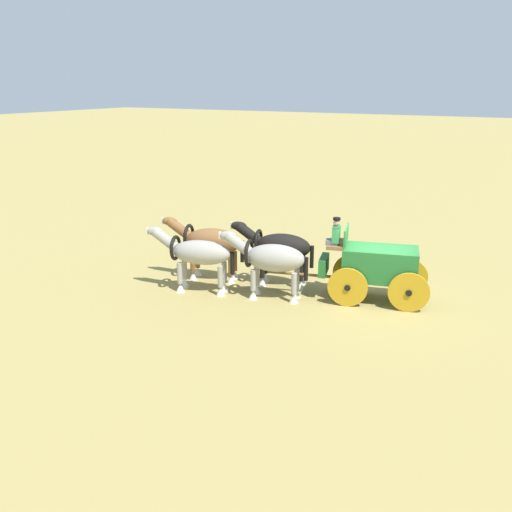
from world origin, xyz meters
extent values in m
plane|color=#9E8C4C|center=(0.00, 0.00, 0.00)|extent=(220.00, 220.00, 0.00)
cube|color=#236B2D|center=(0.00, 0.00, 1.29)|extent=(2.67, 1.90, 1.08)
cube|color=brown|center=(1.40, 0.39, 1.88)|extent=(0.85, 1.28, 0.12)
cube|color=#236B2D|center=(1.79, 0.49, 1.10)|extent=(0.51, 1.07, 0.60)
cube|color=#236B2D|center=(1.12, 0.31, 2.21)|extent=(0.37, 1.15, 0.55)
cube|color=gold|center=(0.00, 0.00, 0.65)|extent=(2.60, 0.86, 0.16)
cylinder|color=gold|center=(0.73, 0.98, 0.65)|extent=(1.28, 0.42, 1.31)
cylinder|color=black|center=(0.73, 0.98, 0.65)|extent=(0.24, 0.23, 0.20)
cylinder|color=gold|center=(1.13, -0.47, 0.65)|extent=(1.28, 0.42, 1.31)
cylinder|color=black|center=(1.13, -0.47, 0.65)|extent=(0.24, 0.23, 0.20)
cylinder|color=gold|center=(-1.13, 0.47, 0.65)|extent=(1.28, 0.42, 1.31)
cylinder|color=black|center=(-1.13, 0.47, 0.65)|extent=(0.24, 0.23, 0.20)
cylinder|color=gold|center=(-0.73, -0.98, 0.65)|extent=(1.28, 0.42, 1.31)
cylinder|color=black|center=(-0.73, -0.98, 0.65)|extent=(0.24, 0.23, 0.20)
cylinder|color=brown|center=(2.42, 0.66, 0.70)|extent=(2.53, 0.78, 0.10)
cube|color=slate|center=(1.44, 0.69, 2.02)|extent=(0.47, 0.41, 0.16)
cube|color=#338C4C|center=(1.33, 0.66, 2.29)|extent=(0.33, 0.41, 0.55)
sphere|color=tan|center=(1.33, 0.66, 2.68)|extent=(0.22, 0.22, 0.22)
cylinder|color=black|center=(1.33, 0.66, 2.81)|extent=(0.24, 0.24, 0.08)
ellipsoid|color=#9E998E|center=(3.11, 1.53, 1.43)|extent=(2.17, 1.42, 0.93)
cylinder|color=#9E998E|center=(3.72, 1.96, 0.68)|extent=(0.18, 0.18, 0.73)
cone|color=silver|center=(3.72, 1.96, 0.16)|extent=(0.30, 0.30, 0.31)
cylinder|color=#9E998E|center=(3.85, 1.47, 0.68)|extent=(0.18, 0.18, 0.73)
cone|color=silver|center=(3.85, 1.47, 0.16)|extent=(0.30, 0.30, 0.31)
cylinder|color=#9E998E|center=(2.37, 1.59, 0.68)|extent=(0.18, 0.18, 0.73)
cone|color=silver|center=(2.37, 1.59, 0.16)|extent=(0.30, 0.30, 0.31)
cylinder|color=#9E998E|center=(2.51, 1.10, 0.68)|extent=(0.18, 0.18, 0.73)
cone|color=silver|center=(2.51, 1.10, 0.16)|extent=(0.30, 0.30, 0.31)
cylinder|color=#9E998E|center=(4.34, 1.86, 1.83)|extent=(1.01, 0.60, 0.81)
ellipsoid|color=#9E998E|center=(4.69, 1.96, 2.09)|extent=(0.65, 0.41, 0.32)
cube|color=silver|center=(4.96, 2.03, 2.09)|extent=(0.08, 0.11, 0.24)
torus|color=black|center=(3.98, 1.77, 1.53)|extent=(0.37, 0.95, 0.95)
cylinder|color=black|center=(2.10, 1.25, 1.13)|extent=(0.14, 0.14, 0.80)
ellipsoid|color=black|center=(3.46, 0.27, 1.46)|extent=(2.16, 1.42, 0.93)
cylinder|color=black|center=(4.06, 0.70, 0.69)|extent=(0.18, 0.18, 0.75)
cone|color=silver|center=(4.06, 0.70, 0.16)|extent=(0.30, 0.30, 0.32)
cylinder|color=black|center=(4.19, 0.21, 0.69)|extent=(0.18, 0.18, 0.75)
cone|color=silver|center=(4.19, 0.21, 0.16)|extent=(0.30, 0.30, 0.32)
cylinder|color=black|center=(2.72, 0.34, 0.69)|extent=(0.18, 0.18, 0.75)
cone|color=silver|center=(2.72, 0.34, 0.16)|extent=(0.30, 0.30, 0.32)
cylinder|color=black|center=(2.85, -0.16, 0.69)|extent=(0.18, 0.18, 0.75)
cone|color=silver|center=(2.85, -0.16, 0.16)|extent=(0.30, 0.30, 0.32)
cylinder|color=black|center=(4.67, 0.61, 1.86)|extent=(1.01, 0.60, 0.81)
ellipsoid|color=black|center=(5.03, 0.70, 2.12)|extent=(0.65, 0.41, 0.32)
cube|color=silver|center=(5.30, 0.78, 2.12)|extent=(0.08, 0.11, 0.24)
torus|color=black|center=(4.32, 0.51, 1.56)|extent=(0.37, 0.95, 0.95)
cylinder|color=black|center=(2.45, 0.00, 1.16)|extent=(0.14, 0.14, 0.80)
ellipsoid|color=#9E998E|center=(5.62, 2.21, 1.43)|extent=(2.26, 1.37, 0.85)
cylinder|color=#9E998E|center=(6.27, 2.63, 0.70)|extent=(0.18, 0.18, 0.75)
cone|color=silver|center=(6.27, 2.63, 0.16)|extent=(0.30, 0.30, 0.32)
cylinder|color=#9E998E|center=(6.39, 2.19, 0.70)|extent=(0.18, 0.18, 0.75)
cone|color=silver|center=(6.39, 2.19, 0.16)|extent=(0.30, 0.30, 0.32)
cylinder|color=#9E998E|center=(4.85, 2.24, 0.70)|extent=(0.18, 0.18, 0.75)
cone|color=silver|center=(4.85, 2.24, 0.16)|extent=(0.30, 0.30, 0.32)
cylinder|color=#9E998E|center=(4.97, 1.80, 0.70)|extent=(0.18, 0.18, 0.75)
cone|color=silver|center=(4.97, 1.80, 0.16)|extent=(0.30, 0.30, 0.32)
cylinder|color=#9E998E|center=(6.89, 2.56, 1.82)|extent=(1.01, 0.60, 0.81)
ellipsoid|color=#9E998E|center=(7.25, 2.66, 2.08)|extent=(0.65, 0.41, 0.32)
cube|color=silver|center=(7.52, 2.73, 2.08)|extent=(0.08, 0.11, 0.24)
torus|color=black|center=(6.54, 2.47, 1.53)|extent=(0.35, 0.88, 0.88)
cylinder|color=black|center=(4.56, 1.92, 1.13)|extent=(0.14, 0.14, 0.80)
ellipsoid|color=brown|center=(5.96, 0.96, 1.47)|extent=(2.27, 1.48, 0.96)
cylinder|color=brown|center=(6.60, 1.41, 0.69)|extent=(0.18, 0.18, 0.74)
cone|color=silver|center=(6.60, 1.41, 0.16)|extent=(0.30, 0.30, 0.32)
cylinder|color=brown|center=(6.74, 0.90, 0.69)|extent=(0.18, 0.18, 0.74)
cone|color=silver|center=(6.74, 0.90, 0.16)|extent=(0.30, 0.30, 0.32)
cylinder|color=brown|center=(5.19, 1.02, 0.69)|extent=(0.18, 0.18, 0.74)
cone|color=silver|center=(5.19, 1.02, 0.16)|extent=(0.30, 0.30, 0.32)
cylinder|color=brown|center=(5.33, 0.51, 0.69)|extent=(0.18, 0.18, 0.74)
cone|color=silver|center=(5.33, 0.51, 0.16)|extent=(0.30, 0.30, 0.32)
cylinder|color=brown|center=(7.23, 1.31, 1.87)|extent=(1.01, 0.60, 0.81)
ellipsoid|color=brown|center=(7.58, 1.41, 2.13)|extent=(0.65, 0.41, 0.32)
cube|color=silver|center=(7.85, 1.48, 2.13)|extent=(0.08, 0.11, 0.24)
torus|color=black|center=(6.87, 1.21, 1.57)|extent=(0.38, 0.98, 0.98)
cylinder|color=black|center=(4.91, 0.67, 1.17)|extent=(0.14, 0.14, 0.80)
camera|label=1|loc=(-5.02, 17.24, 7.04)|focal=39.09mm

